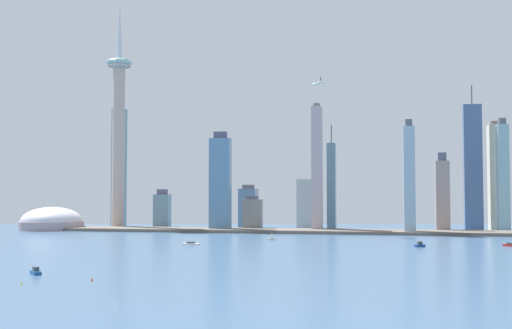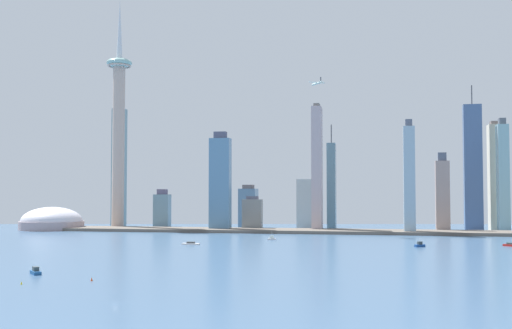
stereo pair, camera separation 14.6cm
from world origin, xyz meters
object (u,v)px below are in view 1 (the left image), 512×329
Objects in this scene: airplane at (317,83)px; channel_buoy_1 at (22,283)px; observation_tower at (119,121)px; skyscraper_3 at (332,186)px; skyscraper_2 at (220,183)px; skyscraper_7 at (503,177)px; boat_2 at (191,244)px; boat_1 at (420,245)px; boat_3 at (272,238)px; skyscraper_6 at (409,179)px; skyscraper_0 at (317,168)px; channel_buoy_0 at (92,279)px; stadium_dome at (52,222)px; skyscraper_12 at (162,210)px; skyscraper_8 at (473,167)px; skyscraper_4 at (307,204)px; skyscraper_9 at (248,208)px; skyscraper_11 at (119,166)px; skyscraper_1 at (443,195)px; boat_0 at (510,245)px; boat_4 at (36,272)px; skyscraper_5 at (252,214)px; skyscraper_10 at (495,177)px.

channel_buoy_1 is at bearing 129.71° from airplane.
observation_tower is 317.81m from skyscraper_3.
skyscraper_7 is at bearing 8.75° from skyscraper_2.
boat_2 is 279.84m from airplane.
boat_3 reaches higher than boat_1.
boat_3 is (-150.23, -121.50, -66.06)m from skyscraper_6.
skyscraper_7 is (238.33, 36.27, -11.42)m from skyscraper_0.
skyscraper_3 is at bearing 80.02° from channel_buoy_0.
skyscraper_12 is (142.28, 48.81, 15.56)m from stadium_dome.
stadium_dome reaches higher than boat_2.
channel_buoy_0 is (199.31, -491.68, -152.46)m from observation_tower.
skyscraper_2 reaches higher than skyscraper_12.
skyscraper_3 is 192.45m from skyscraper_8.
skyscraper_4 is at bearing -22.05° from airplane.
observation_tower is 559.74m from channel_buoy_1.
skyscraper_9 is at bearing 75.52° from skyscraper_2.
skyscraper_12 is (-115.91, -41.39, -3.74)m from skyscraper_9.
skyscraper_11 is at bearing 155.30° from skyscraper_2.
skyscraper_7 reaches higher than boat_3.
skyscraper_7 is 462.03m from skyscraper_12.
skyscraper_12 is at bearing -160.35° from skyscraper_9.
skyscraper_1 is (522.86, 35.88, 37.72)m from stadium_dome.
boat_1 is 270.46m from airplane.
skyscraper_0 is at bearing -177.28° from skyscraper_1.
skyscraper_1 reaches higher than skyscraper_9.
skyscraper_12 is at bearing -176.29° from skyscraper_8.
observation_tower is at bearing 108.14° from channel_buoy_1.
skyscraper_4 reaches higher than boat_2.
skyscraper_8 is at bearing 59.91° from channel_buoy_1.
boat_0 is at bearing -168.19° from boat_2.
observation_tower reaches higher than skyscraper_7.
skyscraper_6 is 84.93× the size of channel_buoy_1.
observation_tower is 292.42m from skyscraper_4.
airplane is at bearing 118.98° from boat_4.
skyscraper_3 reaches higher than boat_4.
observation_tower is 2.22× the size of skyscraper_3.
skyscraper_9 reaches higher than skyscraper_5.
skyscraper_11 is at bearing -177.86° from skyscraper_3.
boat_2 is (-260.50, -241.27, -46.67)m from skyscraper_1.
boat_1 is at bearing -70.73° from skyscraper_3.
airplane is at bearing -116.25° from boat_2.
skyscraper_5 reaches higher than channel_buoy_1.
observation_tower is at bearing 42.49° from airplane.
skyscraper_2 is 61.96× the size of channel_buoy_0.
skyscraper_8 is (290.76, 43.55, 62.70)m from skyscraper_5.
skyscraper_6 is at bearing 63.57° from channel_buoy_1.
skyscraper_3 reaches higher than boat_0.
observation_tower reaches higher than boat_3.
skyscraper_9 is 342.21m from skyscraper_10.
skyscraper_1 is at bearing -6.72° from skyscraper_11.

